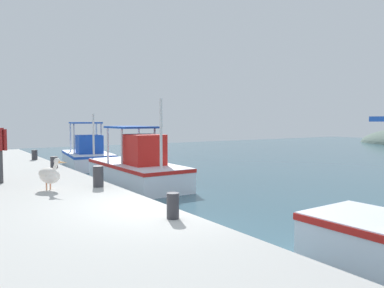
% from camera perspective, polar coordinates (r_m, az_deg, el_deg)
% --- Properties ---
extents(fishing_boat_nearest, '(4.92, 2.72, 2.89)m').
position_cam_1_polar(fishing_boat_nearest, '(20.86, -15.77, -1.79)').
color(fishing_boat_nearest, white).
rests_on(fishing_boat_nearest, ground).
extents(fishing_boat_second, '(5.50, 2.09, 3.30)m').
position_cam_1_polar(fishing_boat_second, '(14.64, -8.40, -3.71)').
color(fishing_boat_second, white).
rests_on(fishing_boat_second, ground).
extents(pelican, '(0.93, 0.65, 0.82)m').
position_cam_1_polar(pelican, '(9.92, -21.10, -4.35)').
color(pelican, tan).
rests_on(pelican, quay_pier).
extents(mooring_bollard_nearest, '(0.24, 0.24, 0.43)m').
position_cam_1_polar(mooring_bollard_nearest, '(17.88, -23.09, -1.54)').
color(mooring_bollard_nearest, '#333338').
rests_on(mooring_bollard_nearest, quay_pier).
extents(mooring_bollard_second, '(0.26, 0.26, 0.42)m').
position_cam_1_polar(mooring_bollard_second, '(14.48, -20.48, -2.65)').
color(mooring_bollard_second, '#333338').
rests_on(mooring_bollard_second, quay_pier).
extents(mooring_bollard_third, '(0.27, 0.27, 0.55)m').
position_cam_1_polar(mooring_bollard_third, '(10.03, -14.25, -4.86)').
color(mooring_bollard_third, '#333338').
rests_on(mooring_bollard_third, quay_pier).
extents(mooring_bollard_fourth, '(0.22, 0.22, 0.46)m').
position_cam_1_polar(mooring_bollard_fourth, '(6.64, -2.97, -9.47)').
color(mooring_bollard_fourth, '#333338').
rests_on(mooring_bollard_fourth, quay_pier).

